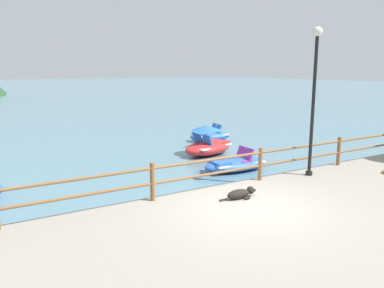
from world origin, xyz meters
TOP-DOWN VIEW (x-y plane):
  - ground_plane at (0.00, 40.00)m, footprint 200.00×200.00m
  - promenade_dock at (0.00, -2.20)m, footprint 28.00×8.00m
  - dock_railing at (-0.00, 1.55)m, footprint 23.92×0.12m
  - lamp_post at (3.32, 1.18)m, footprint 0.28×0.28m
  - dog_resting at (0.23, 0.57)m, footprint 1.08×0.39m
  - pedal_boat_1 at (3.24, 6.61)m, footprint 2.72×1.95m
  - pedal_boat_3 at (2.66, 3.92)m, footprint 2.58×1.25m
  - pedal_boat_4 at (5.00, 9.11)m, footprint 2.25×1.45m

SIDE VIEW (x-z plane):
  - ground_plane at x=0.00m, z-range 0.00..0.00m
  - promenade_dock at x=0.00m, z-range 0.00..0.40m
  - pedal_boat_3 at x=2.66m, z-range -0.16..0.65m
  - pedal_boat_4 at x=5.00m, z-range -0.15..0.70m
  - pedal_boat_1 at x=3.24m, z-range -0.21..1.06m
  - dog_resting at x=0.23m, z-range 0.39..0.65m
  - dock_railing at x=0.00m, z-range 0.50..1.45m
  - lamp_post at x=3.32m, z-range 0.83..5.16m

